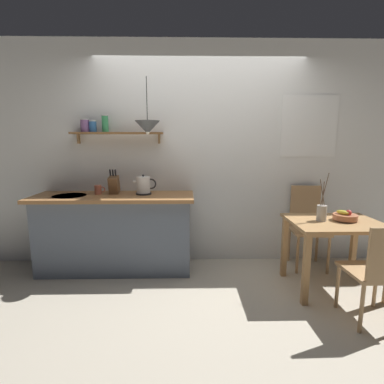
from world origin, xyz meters
TOP-DOWN VIEW (x-y plane):
  - ground_plane at (0.00, 0.00)m, footprint 14.00×14.00m
  - back_wall at (0.21, 0.65)m, footprint 6.80×0.11m
  - kitchen_counter at (-1.00, 0.32)m, footprint 1.83×0.63m
  - wall_shelf at (-1.09, 0.49)m, footprint 1.06×0.20m
  - dining_table at (1.33, -0.20)m, footprint 0.89×0.70m
  - dining_chair_near at (1.40, -0.81)m, footprint 0.42×0.43m
  - dining_chair_far at (1.31, 0.42)m, footprint 0.44×0.45m
  - fruit_bowl at (1.44, -0.18)m, footprint 0.23×0.23m
  - twig_vase at (1.20, -0.18)m, footprint 0.10×0.10m
  - electric_kettle at (-0.66, 0.35)m, footprint 0.26×0.18m
  - knife_block at (-1.01, 0.38)m, footprint 0.11×0.17m
  - coffee_mug_by_sink at (-1.19, 0.37)m, footprint 0.12×0.08m
  - pendant_lamp at (-0.58, 0.22)m, footprint 0.27×0.27m

SIDE VIEW (x-z plane):
  - ground_plane at x=0.00m, z-range 0.00..0.00m
  - kitchen_counter at x=-1.00m, z-range 0.01..0.91m
  - dining_chair_near at x=1.40m, z-range 0.05..0.92m
  - dining_chair_far at x=1.31m, z-range 0.05..1.03m
  - dining_table at x=1.33m, z-range 0.24..0.96m
  - fruit_bowl at x=1.44m, z-range 0.71..0.83m
  - twig_vase at x=1.20m, z-range 0.57..1.05m
  - coffee_mug_by_sink at x=-1.19m, z-range 0.91..1.01m
  - electric_kettle at x=-0.66m, z-range 0.90..1.13m
  - knife_block at x=-1.01m, z-range 0.88..1.17m
  - back_wall at x=0.21m, z-range 0.00..2.70m
  - wall_shelf at x=-1.09m, z-range 1.49..1.81m
  - pendant_lamp at x=-0.58m, z-range 1.37..1.96m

